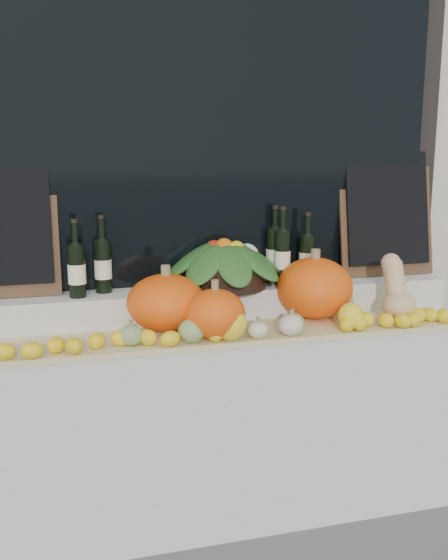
% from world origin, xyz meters
% --- Properties ---
extents(storefront_facade, '(7.00, 0.94, 4.50)m').
position_xyz_m(storefront_facade, '(0.00, 2.25, 2.25)').
color(storefront_facade, beige).
rests_on(storefront_facade, ground).
extents(display_sill, '(2.30, 0.55, 0.88)m').
position_xyz_m(display_sill, '(0.00, 1.52, 0.44)').
color(display_sill, silver).
rests_on(display_sill, ground).
extents(rear_tier, '(2.30, 0.25, 0.16)m').
position_xyz_m(rear_tier, '(0.00, 1.68, 0.96)').
color(rear_tier, silver).
rests_on(rear_tier, display_sill).
extents(straw_bedding, '(2.10, 0.32, 0.02)m').
position_xyz_m(straw_bedding, '(0.00, 1.40, 0.89)').
color(straw_bedding, tan).
rests_on(straw_bedding, display_sill).
extents(pumpkin_left, '(0.38, 0.38, 0.24)m').
position_xyz_m(pumpkin_left, '(-0.24, 1.50, 1.03)').
color(pumpkin_left, '#FF5A0D').
rests_on(pumpkin_left, straw_bedding).
extents(pumpkin_right, '(0.42, 0.42, 0.28)m').
position_xyz_m(pumpkin_right, '(0.45, 1.52, 1.04)').
color(pumpkin_right, '#FF5A0D').
rests_on(pumpkin_right, straw_bedding).
extents(pumpkin_center, '(0.31, 0.31, 0.20)m').
position_xyz_m(pumpkin_center, '(-0.07, 1.33, 1.01)').
color(pumpkin_center, '#FF5A0D').
rests_on(pumpkin_center, straw_bedding).
extents(butternut_squash, '(0.15, 0.21, 0.29)m').
position_xyz_m(butternut_squash, '(0.80, 1.40, 1.03)').
color(butternut_squash, '#DBB481').
rests_on(butternut_squash, straw_bedding).
extents(decorative_gourds, '(1.05, 0.15, 0.17)m').
position_xyz_m(decorative_gourds, '(0.09, 1.29, 0.96)').
color(decorative_gourds, '#2D661E').
rests_on(decorative_gourds, straw_bedding).
extents(lemon_heap, '(2.20, 0.16, 0.06)m').
position_xyz_m(lemon_heap, '(0.00, 1.29, 0.94)').
color(lemon_heap, yellow).
rests_on(lemon_heap, straw_bedding).
extents(produce_bowl, '(0.59, 0.59, 0.24)m').
position_xyz_m(produce_bowl, '(0.06, 1.66, 1.15)').
color(produce_bowl, black).
rests_on(produce_bowl, rear_tier).
extents(wine_bottle_far_left, '(0.08, 0.08, 0.34)m').
position_xyz_m(wine_bottle_far_left, '(-0.60, 1.64, 1.16)').
color(wine_bottle_far_left, black).
rests_on(wine_bottle_far_left, rear_tier).
extents(wine_bottle_near_left, '(0.08, 0.08, 0.35)m').
position_xyz_m(wine_bottle_near_left, '(-0.49, 1.70, 1.16)').
color(wine_bottle_near_left, black).
rests_on(wine_bottle_near_left, rear_tier).
extents(wine_bottle_tall, '(0.08, 0.08, 0.37)m').
position_xyz_m(wine_bottle_tall, '(0.33, 1.73, 1.17)').
color(wine_bottle_tall, black).
rests_on(wine_bottle_tall, rear_tier).
extents(wine_bottle_near_right, '(0.08, 0.08, 0.37)m').
position_xyz_m(wine_bottle_near_right, '(0.34, 1.66, 1.17)').
color(wine_bottle_near_right, black).
rests_on(wine_bottle_near_right, rear_tier).
extents(wine_bottle_far_right, '(0.08, 0.08, 0.33)m').
position_xyz_m(wine_bottle_far_right, '(0.47, 1.68, 1.16)').
color(wine_bottle_far_right, black).
rests_on(wine_bottle_far_right, rear_tier).
extents(chalkboard_right, '(0.50, 0.14, 0.61)m').
position_xyz_m(chalkboard_right, '(0.92, 1.74, 1.36)').
color(chalkboard_right, '#4C331E').
rests_on(chalkboard_right, rear_tier).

